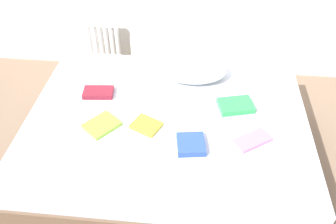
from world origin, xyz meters
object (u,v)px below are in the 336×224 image
textbook_lime (102,125)px  textbook_yellow (146,125)px  bed (167,139)px  pillow (192,69)px  textbook_blue (191,144)px  textbook_maroon (98,92)px  textbook_pink (253,140)px  textbook_green (236,106)px  radiator (104,43)px

textbook_lime → textbook_yellow: textbook_yellow is taller
bed → pillow: size_ratio=3.62×
textbook_blue → textbook_maroon: size_ratio=0.82×
textbook_pink → pillow: bearing=88.4°
textbook_lime → textbook_maroon: textbook_maroon is taller
textbook_pink → textbook_green: (-0.10, 0.33, 0.01)m
textbook_pink → textbook_lime: size_ratio=1.09×
bed → textbook_yellow: textbook_yellow is taller
bed → textbook_maroon: 0.63m
pillow → radiator: bearing=141.5°
textbook_blue → textbook_maroon: textbook_blue is taller
bed → textbook_green: size_ratio=8.23×
textbook_yellow → textbook_lime: bearing=-149.4°
pillow → textbook_lime: pillow is taller
pillow → bed: bearing=-107.3°
textbook_yellow → textbook_green: (0.61, 0.26, 0.01)m
radiator → textbook_pink: size_ratio=1.93×
radiator → textbook_pink: radiator is taller
bed → textbook_lime: textbook_lime is taller
textbook_maroon → textbook_green: textbook_green is taller
pillow → textbook_pink: pillow is taller
textbook_lime → textbook_pink: bearing=-52.6°
textbook_maroon → textbook_blue: bearing=-38.0°
bed → textbook_lime: bearing=-159.3°
bed → radiator: size_ratio=4.37×
textbook_pink → textbook_maroon: bearing=127.2°
textbook_maroon → radiator: bearing=97.3°
pillow → textbook_maroon: size_ratio=2.48×
textbook_maroon → textbook_yellow: textbook_maroon is taller
textbook_maroon → textbook_green: bearing=-8.1°
textbook_green → textbook_blue: bearing=-140.6°
bed → textbook_maroon: (-0.54, 0.17, 0.27)m
textbook_blue → textbook_yellow: textbook_blue is taller
textbook_pink → bed: bearing=126.4°
textbook_blue → textbook_yellow: 0.35m
radiator → textbook_blue: (0.95, -1.49, 0.20)m
bed → textbook_pink: textbook_pink is taller
radiator → textbook_lime: (0.34, -1.36, 0.19)m
textbook_yellow → radiator: bearing=141.2°
pillow → textbook_blue: bearing=-87.4°
textbook_yellow → textbook_maroon: bearing=168.4°
bed → radiator: bearing=122.6°
pillow → textbook_yellow: (-0.28, -0.61, -0.06)m
textbook_blue → textbook_pink: (0.40, 0.09, -0.01)m
textbook_pink → textbook_yellow: textbook_yellow is taller
textbook_lime → textbook_maroon: size_ratio=0.97×
radiator → textbook_blue: size_ratio=2.52×
pillow → textbook_blue: (0.03, -0.76, -0.05)m
textbook_pink → textbook_yellow: bearing=140.5°
textbook_lime → textbook_green: (0.91, 0.29, 0.01)m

